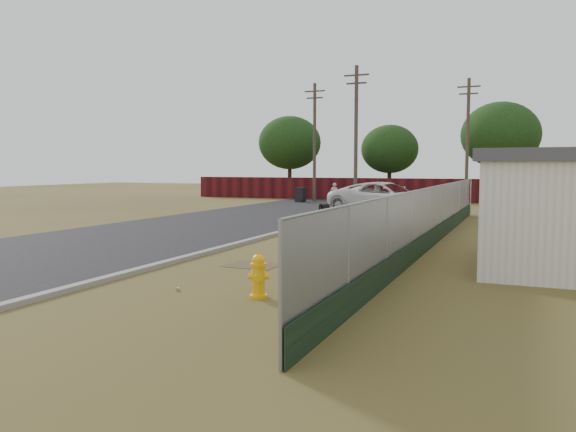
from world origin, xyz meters
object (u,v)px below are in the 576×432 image
at_px(fire_hydrant, 258,277).
at_px(trash_bin, 300,195).
at_px(mailbox, 324,210).
at_px(pedestrian, 334,194).
at_px(pickup_truck, 387,198).

relative_size(fire_hydrant, trash_bin, 0.86).
bearing_deg(mailbox, pedestrian, 106.88).
bearing_deg(trash_bin, pedestrian, -33.36).
bearing_deg(trash_bin, pickup_truck, -44.37).
bearing_deg(mailbox, fire_hydrant, -77.65).
bearing_deg(pedestrian, trash_bin, -38.03).
bearing_deg(pedestrian, pickup_truck, 125.23).
xyz_separation_m(pickup_truck, trash_bin, (-8.55, 8.37, -0.35)).
height_order(mailbox, pedestrian, pedestrian).
xyz_separation_m(mailbox, pickup_truck, (0.13, 10.24, -0.06)).
relative_size(pedestrian, trash_bin, 1.43).
xyz_separation_m(mailbox, pedestrian, (-4.95, 16.33, -0.18)).
bearing_deg(pickup_truck, mailbox, -165.91).
distance_m(fire_hydrant, trash_bin, 31.32).
bearing_deg(trash_bin, mailbox, -65.66).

